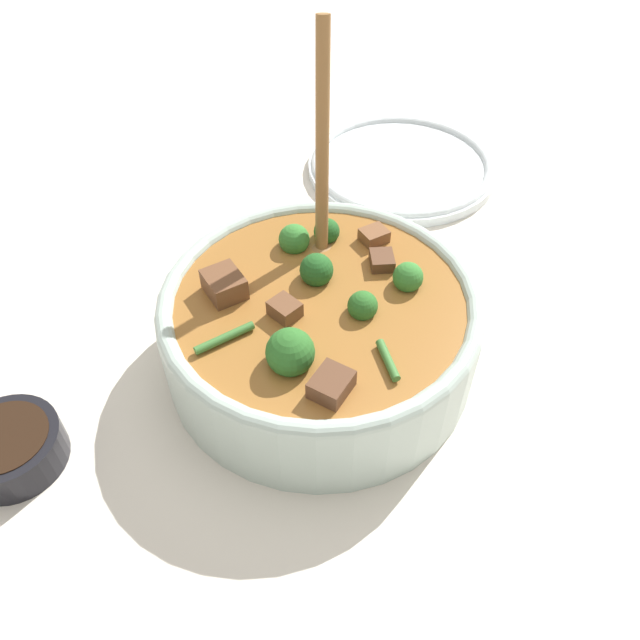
% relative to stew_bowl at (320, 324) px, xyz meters
% --- Properties ---
extents(ground_plane, '(4.00, 4.00, 0.00)m').
position_rel_stew_bowl_xyz_m(ground_plane, '(0.00, 0.00, -0.05)').
color(ground_plane, silver).
extents(stew_bowl, '(0.28, 0.28, 0.28)m').
position_rel_stew_bowl_xyz_m(stew_bowl, '(0.00, 0.00, 0.00)').
color(stew_bowl, '#B2C6BC').
rests_on(stew_bowl, ground_plane).
extents(condiment_bowl, '(0.09, 0.09, 0.03)m').
position_rel_stew_bowl_xyz_m(condiment_bowl, '(0.27, -0.04, -0.03)').
color(condiment_bowl, black).
rests_on(condiment_bowl, ground_plane).
extents(empty_plate, '(0.25, 0.25, 0.02)m').
position_rel_stew_bowl_xyz_m(empty_plate, '(-0.27, -0.22, -0.04)').
color(empty_plate, white).
rests_on(empty_plate, ground_plane).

